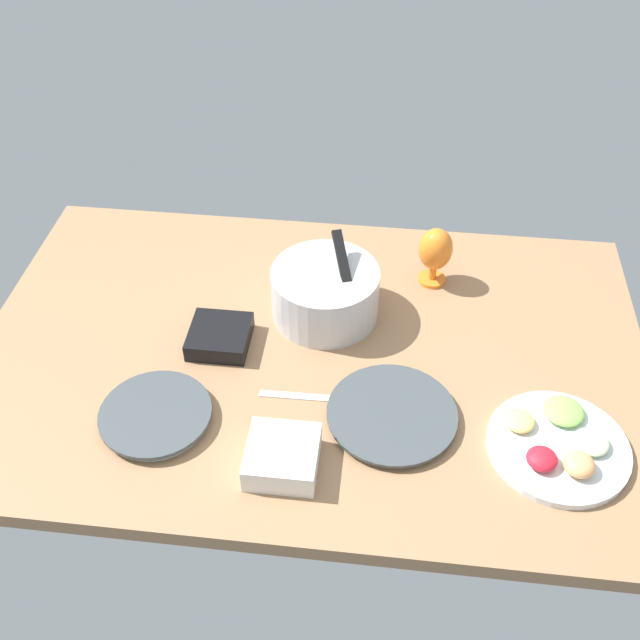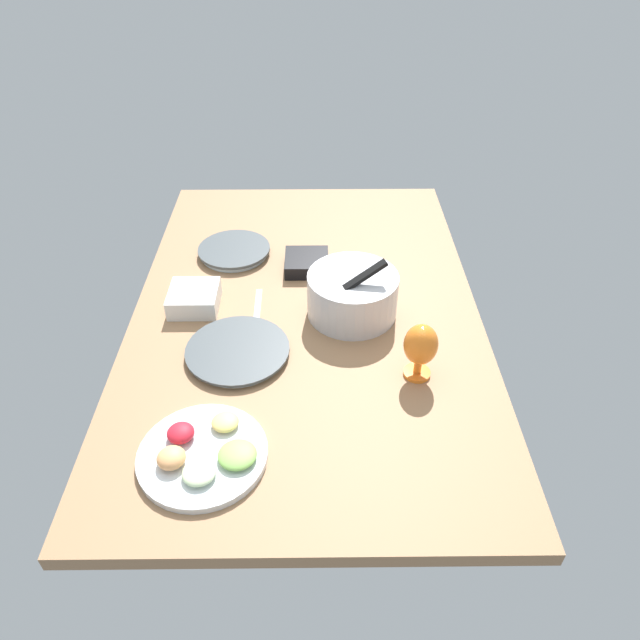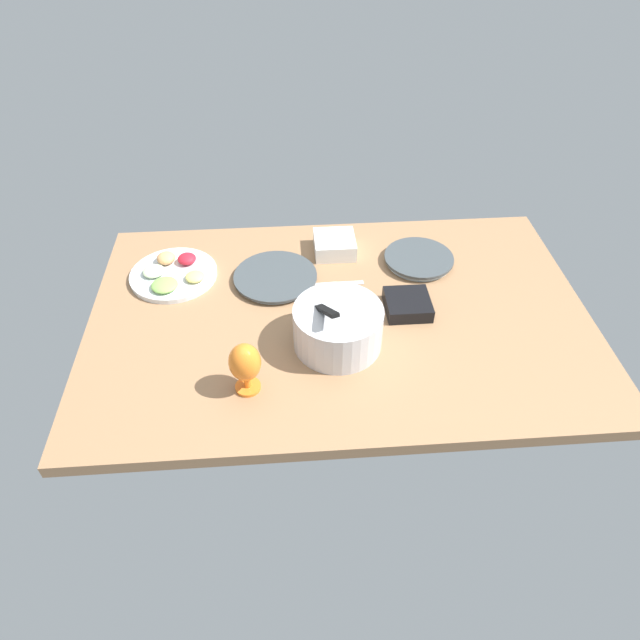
% 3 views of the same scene
% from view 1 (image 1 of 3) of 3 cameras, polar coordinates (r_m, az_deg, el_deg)
% --- Properties ---
extents(ground_plane, '(1.60, 1.04, 0.04)m').
position_cam_1_polar(ground_plane, '(1.80, -0.75, -2.79)').
color(ground_plane, '#99704C').
extents(dinner_plate_left, '(0.25, 0.25, 0.03)m').
position_cam_1_polar(dinner_plate_left, '(1.67, -12.44, -7.15)').
color(dinner_plate_left, silver).
rests_on(dinner_plate_left, ground_plane).
extents(dinner_plate_right, '(0.29, 0.29, 0.02)m').
position_cam_1_polar(dinner_plate_right, '(1.65, 5.51, -7.24)').
color(dinner_plate_right, silver).
rests_on(dinner_plate_right, ground_plane).
extents(mixing_bowl, '(0.27, 0.27, 0.20)m').
position_cam_1_polar(mixing_bowl, '(1.84, 0.40, 2.20)').
color(mixing_bowl, silver).
rests_on(mixing_bowl, ground_plane).
extents(fruit_platter, '(0.30, 0.30, 0.05)m').
position_cam_1_polar(fruit_platter, '(1.66, 17.80, -9.03)').
color(fruit_platter, silver).
rests_on(fruit_platter, ground_plane).
extents(hurricane_glass_orange, '(0.09, 0.09, 0.16)m').
position_cam_1_polar(hurricane_glass_orange, '(1.94, 8.81, 5.23)').
color(hurricane_glass_orange, orange).
rests_on(hurricane_glass_orange, ground_plane).
extents(square_bowl_white, '(0.15, 0.15, 0.06)m').
position_cam_1_polar(square_bowl_white, '(1.55, -2.89, -10.32)').
color(square_bowl_white, white).
rests_on(square_bowl_white, ground_plane).
extents(square_bowl_black, '(0.14, 0.14, 0.05)m').
position_cam_1_polar(square_bowl_black, '(1.80, -7.68, -1.21)').
color(square_bowl_black, black).
rests_on(square_bowl_black, ground_plane).
extents(fork_by_right_plate, '(0.18, 0.02, 0.01)m').
position_cam_1_polar(fork_by_right_plate, '(1.69, -1.62, -5.81)').
color(fork_by_right_plate, silver).
rests_on(fork_by_right_plate, ground_plane).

